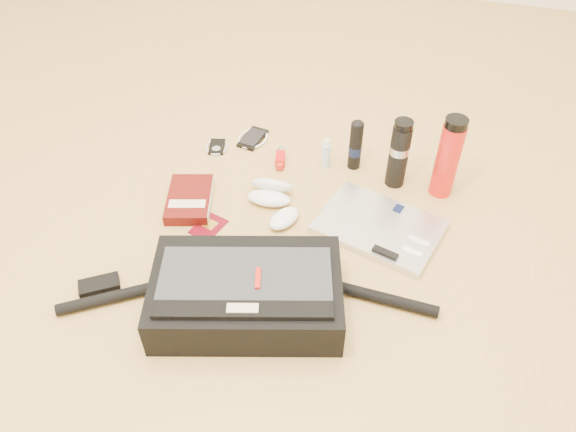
{
  "coord_description": "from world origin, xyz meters",
  "views": [
    {
      "loc": [
        0.35,
        -1.08,
        1.24
      ],
      "look_at": [
        0.0,
        0.08,
        0.06
      ],
      "focal_mm": 35.0,
      "sensor_mm": 36.0,
      "label": 1
    }
  ],
  "objects_px": {
    "thermos_black": "(399,153)",
    "thermos_red": "(448,158)",
    "messenger_bag": "(246,293)",
    "laptop": "(379,227)",
    "book": "(190,199)"
  },
  "relations": [
    {
      "from": "messenger_bag",
      "to": "book",
      "type": "relative_size",
      "value": 4.12
    },
    {
      "from": "thermos_red",
      "to": "book",
      "type": "bearing_deg",
      "value": -159.24
    },
    {
      "from": "book",
      "to": "messenger_bag",
      "type": "bearing_deg",
      "value": -63.79
    },
    {
      "from": "messenger_bag",
      "to": "book",
      "type": "height_order",
      "value": "messenger_bag"
    },
    {
      "from": "laptop",
      "to": "thermos_red",
      "type": "relative_size",
      "value": 1.45
    },
    {
      "from": "messenger_bag",
      "to": "thermos_black",
      "type": "distance_m",
      "value": 0.7
    },
    {
      "from": "thermos_black",
      "to": "thermos_red",
      "type": "bearing_deg",
      "value": -0.35
    },
    {
      "from": "thermos_black",
      "to": "thermos_red",
      "type": "relative_size",
      "value": 0.86
    },
    {
      "from": "messenger_bag",
      "to": "laptop",
      "type": "bearing_deg",
      "value": 37.38
    },
    {
      "from": "book",
      "to": "thermos_red",
      "type": "bearing_deg",
      "value": 4.27
    },
    {
      "from": "book",
      "to": "laptop",
      "type": "bearing_deg",
      "value": -11.31
    },
    {
      "from": "messenger_bag",
      "to": "thermos_black",
      "type": "xyz_separation_m",
      "value": [
        0.3,
        0.63,
        0.06
      ]
    },
    {
      "from": "laptop",
      "to": "book",
      "type": "height_order",
      "value": "book"
    },
    {
      "from": "thermos_black",
      "to": "thermos_red",
      "type": "distance_m",
      "value": 0.15
    },
    {
      "from": "laptop",
      "to": "thermos_black",
      "type": "height_order",
      "value": "thermos_black"
    }
  ]
}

